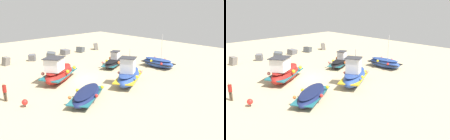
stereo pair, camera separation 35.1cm
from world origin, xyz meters
The scene contains 9 objects.
ground_plane centered at (0.00, 0.00, 0.00)m, with size 56.33×56.33×0.00m, color #C6B289.
fishing_boat_0 centered at (9.89, -3.16, 0.61)m, with size 2.20×4.31×4.14m.
fishing_boat_1 centered at (2.49, -4.88, 0.91)m, with size 5.51×4.18×3.52m.
fishing_boat_2 centered at (6.23, 1.03, 0.58)m, with size 4.82×3.38×1.87m.
fishing_boat_3 centered at (-2.05, 0.77, 0.98)m, with size 5.66×4.72×2.81m.
fishing_boat_4 centered at (-3.23, -5.31, 0.50)m, with size 5.15×4.17×0.98m.
person_walking centered at (-8.19, -0.64, 0.94)m, with size 0.32×0.32×1.64m.
breakwater_rocks centered at (-0.40, 10.68, 0.46)m, with size 24.73×2.76×1.31m.
mooring_buoy_0 centered at (-7.56, -2.89, 0.42)m, with size 0.48×0.48×0.66m.
Camera 2 is at (-15.19, -21.09, 8.34)m, focal length 40.18 mm.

